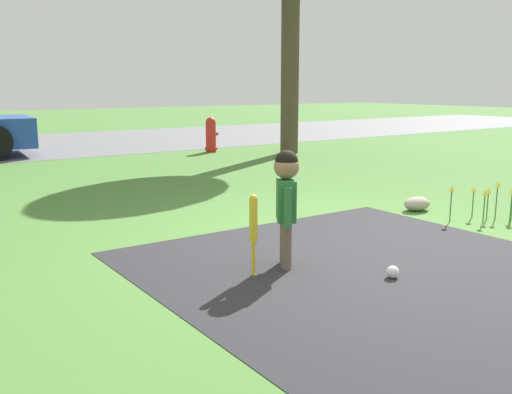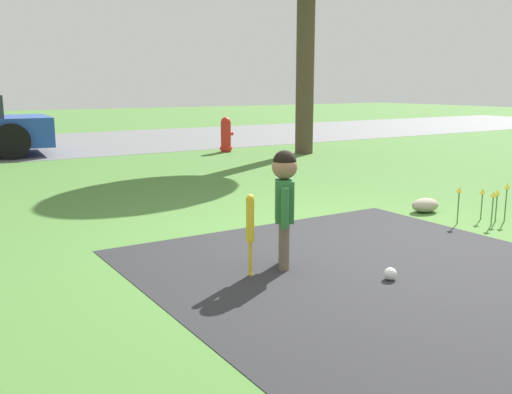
{
  "view_description": "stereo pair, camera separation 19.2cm",
  "coord_description": "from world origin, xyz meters",
  "px_view_note": "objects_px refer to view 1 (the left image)",
  "views": [
    {
      "loc": [
        -3.34,
        -3.53,
        1.38
      ],
      "look_at": [
        -0.75,
        0.21,
        0.48
      ],
      "focal_mm": 40.0,
      "sensor_mm": 36.0,
      "label": 1
    },
    {
      "loc": [
        -3.18,
        -3.63,
        1.38
      ],
      "look_at": [
        -0.75,
        0.21,
        0.48
      ],
      "focal_mm": 40.0,
      "sensor_mm": 36.0,
      "label": 2
    }
  ],
  "objects_px": {
    "fire_hydrant": "(211,135)",
    "baseball_bat": "(253,224)",
    "sports_ball": "(393,272)",
    "child": "(286,192)"
  },
  "relations": [
    {
      "from": "baseball_bat",
      "to": "child",
      "type": "bearing_deg",
      "value": 7.95
    },
    {
      "from": "sports_ball",
      "to": "fire_hydrant",
      "type": "height_order",
      "value": "fire_hydrant"
    },
    {
      "from": "child",
      "to": "baseball_bat",
      "type": "relative_size",
      "value": 1.48
    },
    {
      "from": "fire_hydrant",
      "to": "sports_ball",
      "type": "bearing_deg",
      "value": -111.03
    },
    {
      "from": "sports_ball",
      "to": "fire_hydrant",
      "type": "xyz_separation_m",
      "value": [
        2.93,
        7.62,
        0.31
      ]
    },
    {
      "from": "baseball_bat",
      "to": "sports_ball",
      "type": "xyz_separation_m",
      "value": [
        0.8,
        -0.61,
        -0.35
      ]
    },
    {
      "from": "child",
      "to": "sports_ball",
      "type": "bearing_deg",
      "value": -111.2
    },
    {
      "from": "sports_ball",
      "to": "child",
      "type": "bearing_deg",
      "value": 125.58
    },
    {
      "from": "fire_hydrant",
      "to": "baseball_bat",
      "type": "bearing_deg",
      "value": -118.05
    },
    {
      "from": "fire_hydrant",
      "to": "child",
      "type": "bearing_deg",
      "value": -116.04
    }
  ]
}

